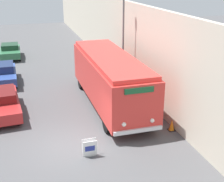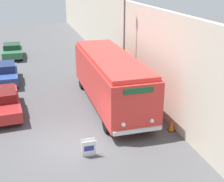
{
  "view_description": "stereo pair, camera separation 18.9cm",
  "coord_description": "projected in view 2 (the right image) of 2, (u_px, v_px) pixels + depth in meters",
  "views": [
    {
      "loc": [
        -1.95,
        -13.28,
        7.91
      ],
      "look_at": [
        2.59,
        1.85,
        1.87
      ],
      "focal_mm": 50.0,
      "sensor_mm": 36.0,
      "label": 1
    },
    {
      "loc": [
        -1.77,
        -13.34,
        7.91
      ],
      "look_at": [
        2.59,
        1.85,
        1.87
      ],
      "focal_mm": 50.0,
      "sensor_mm": 36.0,
      "label": 2
    }
  ],
  "objects": [
    {
      "name": "ground_plane",
      "position": [
        72.0,
        145.0,
        15.25
      ],
      "size": [
        80.0,
        80.0,
        0.0
      ],
      "primitive_type": "plane",
      "color": "#4C4C4F"
    },
    {
      "name": "parked_car_near",
      "position": [
        3.0,
        102.0,
        18.39
      ],
      "size": [
        2.22,
        4.84,
        1.45
      ],
      "rotation": [
        0.0,
        0.0,
        0.07
      ],
      "color": "black",
      "rests_on": "ground_plane"
    },
    {
      "name": "building_wall_right",
      "position": [
        122.0,
        38.0,
        24.64
      ],
      "size": [
        0.3,
        60.0,
        6.01
      ],
      "color": "beige",
      "rests_on": "ground_plane"
    },
    {
      "name": "sign_board",
      "position": [
        89.0,
        148.0,
        14.22
      ],
      "size": [
        0.65,
        0.31,
        0.82
      ],
      "color": "gray",
      "rests_on": "ground_plane"
    },
    {
      "name": "parked_car_mid",
      "position": [
        5.0,
        73.0,
        23.54
      ],
      "size": [
        1.91,
        4.38,
        1.5
      ],
      "rotation": [
        0.0,
        0.0,
        0.02
      ],
      "color": "black",
      "rests_on": "ground_plane"
    },
    {
      "name": "streetlamp",
      "position": [
        124.0,
        29.0,
        20.89
      ],
      "size": [
        0.36,
        0.36,
        6.69
      ],
      "color": "#595E60",
      "rests_on": "ground_plane"
    },
    {
      "name": "parked_car_far",
      "position": [
        12.0,
        51.0,
        30.51
      ],
      "size": [
        1.85,
        4.02,
        1.39
      ],
      "rotation": [
        0.0,
        0.0,
        -0.01
      ],
      "color": "black",
      "rests_on": "ground_plane"
    },
    {
      "name": "traffic_cone",
      "position": [
        172.0,
        126.0,
        16.52
      ],
      "size": [
        0.36,
        0.36,
        0.62
      ],
      "color": "black",
      "rests_on": "ground_plane"
    },
    {
      "name": "vintage_bus",
      "position": [
        111.0,
        77.0,
        19.26
      ],
      "size": [
        2.67,
        9.85,
        3.22
      ],
      "color": "black",
      "rests_on": "ground_plane"
    }
  ]
}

